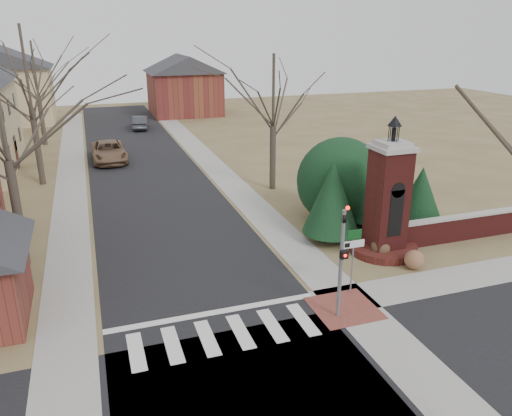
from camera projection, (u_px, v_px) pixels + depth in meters
name	position (u px, v px, depth m)	size (l,w,h in m)	color
ground	(230.00, 348.00, 16.63)	(120.00, 120.00, 0.00)	brown
main_street	(147.00, 175.00, 36.21)	(8.00, 70.00, 0.01)	black
cross_street	(260.00, 409.00, 13.96)	(120.00, 8.00, 0.01)	black
crosswalk_zone	(224.00, 335.00, 17.34)	(8.00, 2.20, 0.02)	silver
stop_bar	(213.00, 313.00, 18.67)	(8.00, 0.35, 0.02)	silver
sidewalk_right_main	(216.00, 168.00, 37.78)	(2.00, 60.00, 0.02)	gray
sidewalk_left	(71.00, 181.00, 34.63)	(2.00, 60.00, 0.02)	gray
curb_apron	(344.00, 308.00, 18.97)	(2.40, 2.40, 0.02)	brown
traffic_signal_pole	(342.00, 253.00, 17.56)	(0.28, 0.41, 4.50)	slate
sign_post	(353.00, 249.00, 19.43)	(0.90, 0.07, 2.75)	slate
brick_gate_monument	(387.00, 209.00, 23.06)	(3.20, 3.20, 6.47)	#591C1A
brick_garden_wall	(462.00, 227.00, 24.94)	(7.50, 0.50, 1.30)	#591C1A
house_distant_left	(2.00, 84.00, 54.25)	(10.80, 8.80, 8.53)	#CFBC8A
house_distant_right	(184.00, 84.00, 60.52)	(8.80, 8.80, 7.30)	brown
evergreen_near	(332.00, 197.00, 24.26)	(2.80, 2.80, 4.10)	#473D33
evergreen_mid	(378.00, 178.00, 26.22)	(3.40, 3.40, 4.70)	#473D33
evergreen_far	(421.00, 193.00, 26.18)	(2.40, 2.40, 3.30)	#473D33
evergreen_mass	(341.00, 178.00, 26.99)	(4.80, 4.80, 4.80)	black
bare_tree_1	(25.00, 62.00, 31.35)	(8.40, 8.40, 11.64)	#473D33
bare_tree_2	(34.00, 65.00, 43.11)	(7.35, 7.35, 10.19)	#473D33
bare_tree_3	(274.00, 85.00, 30.86)	(7.00, 7.00, 9.70)	#473D33
pickup_truck	(109.00, 152.00, 39.59)	(2.61, 5.65, 1.57)	brown
distant_car	(140.00, 122.00, 52.30)	(1.46, 4.20, 1.38)	#37393F
dry_shrub_left	(381.00, 247.00, 23.17)	(0.91, 0.91, 0.91)	brown
dry_shrub_right	(414.00, 260.00, 21.97)	(0.87, 0.87, 0.87)	brown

